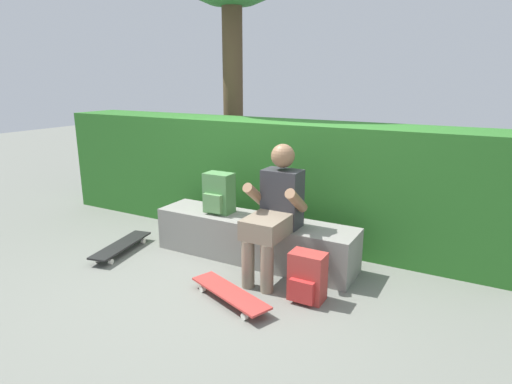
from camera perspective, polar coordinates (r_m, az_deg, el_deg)
name	(u,v)px	position (r m, az deg, el deg)	size (l,w,h in m)	color
ground_plane	(231,275)	(3.95, -3.29, -10.98)	(24.00, 24.00, 0.00)	slate
bench_main	(254,239)	(4.19, -0.32, -6.24)	(2.02, 0.45, 0.42)	gray
person_skater	(275,208)	(3.73, 2.55, -2.20)	(0.49, 0.62, 1.17)	#333338
skateboard_near_person	(230,293)	(3.49, -3.51, -13.31)	(0.82, 0.47, 0.09)	#BC3833
skateboard_beside_bench	(121,245)	(4.60, -17.51, -6.81)	(0.35, 0.82, 0.09)	black
backpack_on_bench	(219,194)	(4.25, -5.01, -0.22)	(0.28, 0.23, 0.40)	#51894C
backpack_on_ground	(307,278)	(3.48, 6.81, -11.26)	(0.28, 0.23, 0.40)	#B23833
hedge_row	(260,176)	(4.91, 0.58, 2.15)	(5.32, 0.67, 1.28)	#2A6924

